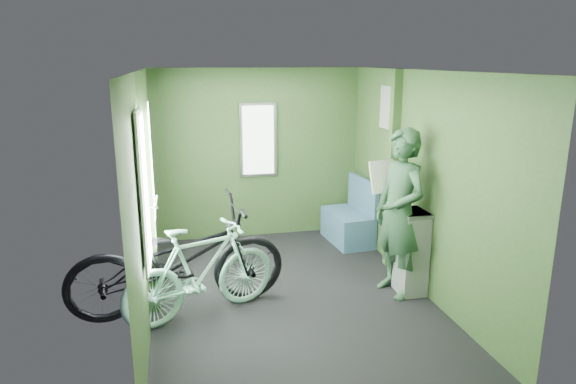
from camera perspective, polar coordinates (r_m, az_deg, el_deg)
The scene contains 6 objects.
room at distance 5.06m, azimuth -0.26°, elevation 3.50°, with size 4.00×4.02×2.31m.
bicycle_black at distance 5.28m, azimuth -11.76°, elevation -12.90°, with size 0.73×2.10×1.10m, color black.
bicycle_mint at distance 5.16m, azimuth -9.35°, elevation -13.46°, with size 0.44×1.56×0.94m, color #9EE6CF.
passenger at distance 5.37m, azimuth 12.27°, elevation -2.34°, with size 0.57×0.75×1.75m.
waste_box at distance 5.56m, azimuth 13.45°, elevation -6.48°, with size 0.26×0.37×0.89m, color gray.
bench_seat at distance 6.98m, azimuth 6.82°, elevation -3.47°, with size 0.53×0.87×0.88m.
Camera 1 is at (-1.08, -4.81, 2.40)m, focal length 32.00 mm.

